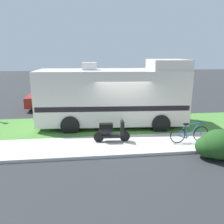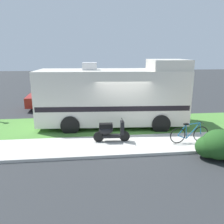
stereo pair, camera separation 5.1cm
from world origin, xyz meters
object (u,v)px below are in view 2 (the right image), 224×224
Objects in this scene: motorhome_rv at (114,96)px; pickup_truck_near at (77,95)px; scooter at (110,131)px; bicycle at (189,134)px.

motorhome_rv reaches higher than pickup_truck_near.
motorhome_rv reaches higher than scooter.
motorhome_rv is at bearing -64.11° from pickup_truck_near.
scooter is 3.31m from bicycle.
pickup_truck_near is (-1.65, 6.74, 0.36)m from scooter.
scooter is at bearing 171.76° from bicycle.
pickup_truck_near is (-2.10, 4.34, -0.70)m from motorhome_rv.
pickup_truck_near reaches higher than bicycle.
bicycle is 8.74m from pickup_truck_near.
scooter is at bearing -100.79° from motorhome_rv.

